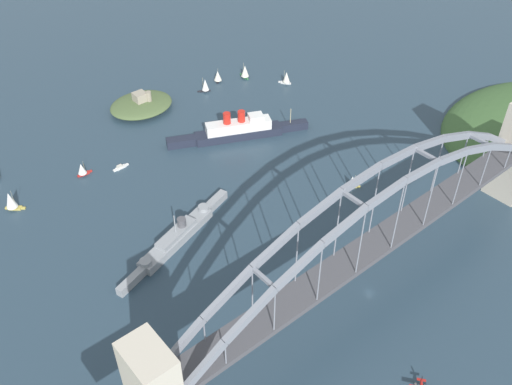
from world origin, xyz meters
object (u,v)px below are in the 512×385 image
(small_boat_4, at_px, (286,78))
(small_boat_5, at_px, (205,85))
(ocean_liner, at_px, (238,130))
(fort_island_mid_harbor, at_px, (141,104))
(small_boat_1, at_px, (10,201))
(small_boat_6, at_px, (82,169))
(small_boat_7, at_px, (218,76))
(small_boat_2, at_px, (245,71))
(small_boat_8, at_px, (352,181))
(naval_cruiser, at_px, (177,236))
(harbor_arch_bridge, at_px, (379,244))
(small_boat_3, at_px, (120,167))

(small_boat_4, relative_size, small_boat_5, 0.96)
(ocean_liner, xyz_separation_m, fort_island_mid_harbor, (-28.42, 67.99, -1.84))
(small_boat_1, relative_size, small_boat_6, 1.36)
(small_boat_5, distance_m, small_boat_7, 16.59)
(small_boat_2, xyz_separation_m, small_boat_5, (-33.93, 2.11, -0.24))
(small_boat_5, xyz_separation_m, small_boat_8, (-0.64, -138.83, -1.07))
(naval_cruiser, bearing_deg, small_boat_2, 39.94)
(naval_cruiser, height_order, small_boat_4, naval_cruiser)
(harbor_arch_bridge, distance_m, ocean_liner, 141.91)
(small_boat_3, height_order, small_boat_5, small_boat_5)
(harbor_arch_bridge, bearing_deg, small_boat_1, 122.42)
(naval_cruiser, height_order, small_boat_8, naval_cruiser)
(small_boat_5, relative_size, small_boat_7, 1.14)
(fort_island_mid_harbor, relative_size, small_boat_5, 3.90)
(fort_island_mid_harbor, distance_m, small_boat_8, 153.95)
(small_boat_1, bearing_deg, small_boat_2, 10.55)
(fort_island_mid_harbor, relative_size, small_boat_7, 4.46)
(ocean_liner, xyz_separation_m, small_boat_5, (18.24, 59.91, -0.29))
(small_boat_1, relative_size, small_boat_3, 1.21)
(small_boat_1, bearing_deg, ocean_liner, -9.87)
(harbor_arch_bridge, xyz_separation_m, small_boat_3, (-39.76, 154.08, -29.86))
(small_boat_7, bearing_deg, small_boat_1, -165.66)
(ocean_liner, height_order, small_boat_2, ocean_liner)
(naval_cruiser, xyz_separation_m, small_boat_3, (7.86, 71.26, -2.24))
(ocean_liner, bearing_deg, small_boat_1, 170.13)
(ocean_liner, xyz_separation_m, small_boat_1, (-133.47, 23.23, 0.26))
(small_boat_7, bearing_deg, small_boat_2, -23.80)
(fort_island_mid_harbor, bearing_deg, small_boat_1, -156.92)
(naval_cruiser, relative_size, small_boat_6, 8.91)
(harbor_arch_bridge, xyz_separation_m, fort_island_mid_harbor, (4.08, 203.77, -27.23))
(fort_island_mid_harbor, xyz_separation_m, small_boat_3, (-43.84, -49.69, -2.63))
(small_boat_1, distance_m, small_boat_2, 188.83)
(small_boat_1, height_order, small_boat_6, small_boat_1)
(naval_cruiser, relative_size, fort_island_mid_harbor, 1.88)
(harbor_arch_bridge, bearing_deg, small_boat_8, 48.62)
(harbor_arch_bridge, xyz_separation_m, naval_cruiser, (-47.62, 82.82, -27.62))
(small_boat_2, height_order, small_boat_4, small_boat_2)
(small_boat_3, xyz_separation_m, small_boat_8, (89.86, -97.22, 3.13))
(naval_cruiser, bearing_deg, ocean_liner, 33.47)
(ocean_liner, bearing_deg, naval_cruiser, -146.53)
(small_boat_6, bearing_deg, ocean_liner, -16.01)
(harbor_arch_bridge, xyz_separation_m, small_boat_4, (101.84, 167.86, -25.89))
(small_boat_1, bearing_deg, small_boat_6, 4.22)
(harbor_arch_bridge, xyz_separation_m, ocean_liner, (32.49, 135.79, -25.38))
(naval_cruiser, xyz_separation_m, fort_island_mid_harbor, (51.70, 120.95, 0.39))
(small_boat_1, distance_m, small_boat_8, 182.38)
(small_boat_3, distance_m, small_boat_4, 142.33)
(small_boat_1, bearing_deg, naval_cruiser, -55.00)
(small_boat_1, xyz_separation_m, small_boat_3, (61.21, -4.94, -4.74))
(fort_island_mid_harbor, relative_size, small_boat_1, 3.48)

